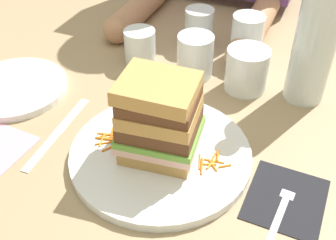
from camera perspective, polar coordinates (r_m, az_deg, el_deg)
The scene contains 33 objects.
ground_plane at distance 0.69m, azimuth -1.74°, elevation -4.86°, with size 3.00×3.00×0.00m, color #9E8460.
main_plate at distance 0.68m, azimuth -0.97°, elevation -4.57°, with size 0.29×0.29×0.02m, color white.
sandwich at distance 0.64m, azimuth -1.09°, elevation 0.17°, with size 0.13×0.12×0.14m.
carrot_shred_0 at distance 0.69m, azimuth -7.93°, elevation -3.73°, with size 0.00×0.00×0.03m, color orange.
carrot_shred_1 at distance 0.70m, azimuth -8.81°, elevation -2.60°, with size 0.00×0.00×0.03m, color orange.
carrot_shred_2 at distance 0.69m, azimuth -7.47°, elevation -3.60°, with size 0.00×0.00×0.03m, color orange.
carrot_shred_3 at distance 0.71m, azimuth -8.08°, elevation -1.95°, with size 0.00×0.00×0.03m, color orange.
carrot_shred_4 at distance 0.70m, azimuth -8.69°, elevation -3.10°, with size 0.00×0.00×0.03m, color orange.
carrot_shred_5 at distance 0.70m, azimuth -7.92°, elevation -2.37°, with size 0.00×0.00×0.02m, color orange.
carrot_shred_6 at distance 0.70m, azimuth -8.44°, elevation -2.51°, with size 0.00×0.00×0.03m, color orange.
carrot_shred_7 at distance 0.71m, azimuth -8.26°, elevation -1.69°, with size 0.00×0.00×0.03m, color orange.
carrot_shred_8 at distance 0.72m, azimuth -7.46°, elevation -1.45°, with size 0.00×0.00×0.03m, color orange.
carrot_shred_9 at distance 0.70m, azimuth -6.82°, elevation -2.44°, with size 0.00×0.00×0.03m, color orange.
carrot_shred_10 at distance 0.66m, azimuth 5.88°, elevation -5.73°, with size 0.00×0.00×0.02m, color orange.
carrot_shred_11 at distance 0.66m, azimuth 5.98°, elevation -6.13°, with size 0.00×0.00×0.03m, color orange.
carrot_shred_12 at distance 0.66m, azimuth 4.36°, elevation -5.40°, with size 0.00×0.00×0.03m, color orange.
carrot_shred_13 at distance 0.67m, azimuth 6.09°, elevation -4.99°, with size 0.00×0.00×0.02m, color orange.
carrot_shred_14 at distance 0.67m, azimuth 6.68°, elevation -4.83°, with size 0.00×0.00×0.02m, color orange.
carrot_shred_15 at distance 0.65m, azimuth 4.54°, elevation -6.22°, with size 0.00×0.00×0.03m, color orange.
carrot_shred_16 at distance 0.65m, azimuth 5.45°, elevation -6.16°, with size 0.00×0.00×0.02m, color orange.
carrot_shred_17 at distance 0.66m, azimuth 7.67°, elevation -6.13°, with size 0.00×0.00×0.02m, color orange.
carrot_shred_18 at distance 0.66m, azimuth 6.20°, elevation -5.51°, with size 0.00×0.00×0.03m, color orange.
napkin_dark at distance 0.65m, azimuth 15.56°, elevation -10.13°, with size 0.11×0.12×0.00m, color black.
fork at distance 0.63m, azimuth 15.07°, elevation -11.34°, with size 0.03×0.17×0.00m.
knife at distance 0.75m, azimuth -14.84°, elevation -1.86°, with size 0.03×0.20×0.00m.
juice_glass at distance 0.83m, azimuth 10.50°, elevation 6.39°, with size 0.08×0.08×0.08m.
water_bottle at distance 0.78m, azimuth 19.59°, elevation 11.56°, with size 0.07×0.07×0.32m.
empty_tumbler_0 at distance 0.97m, azimuth 4.18°, elevation 12.27°, with size 0.06×0.06×0.09m, color silver.
empty_tumbler_1 at distance 0.93m, azimuth 10.55°, elevation 10.90°, with size 0.07×0.07×0.10m, color silver.
empty_tumbler_2 at distance 0.86m, azimuth 3.66°, elevation 8.58°, with size 0.07×0.07×0.09m, color silver.
empty_tumbler_3 at distance 0.90m, azimuth -3.78°, elevation 9.80°, with size 0.07×0.07×0.07m, color silver.
side_plate at distance 0.88m, azimuth -19.88°, elevation 4.09°, with size 0.20×0.20×0.01m, color white.
napkin_pink at distance 0.76m, azimuth -21.58°, elevation -3.50°, with size 0.09×0.10×0.00m, color pink.
Camera 1 is at (0.21, -0.45, 0.48)m, focal length 45.38 mm.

